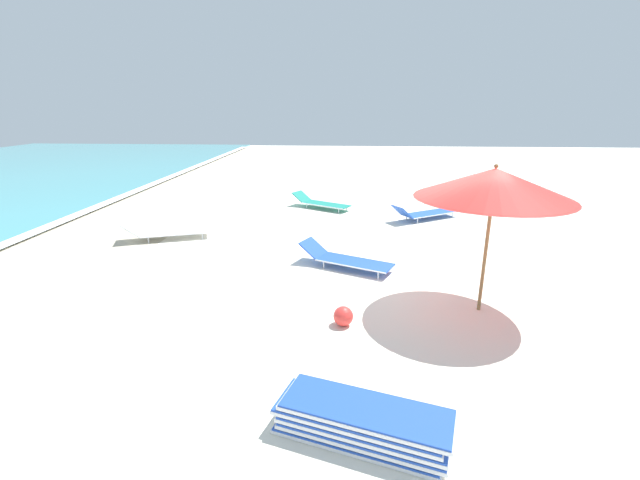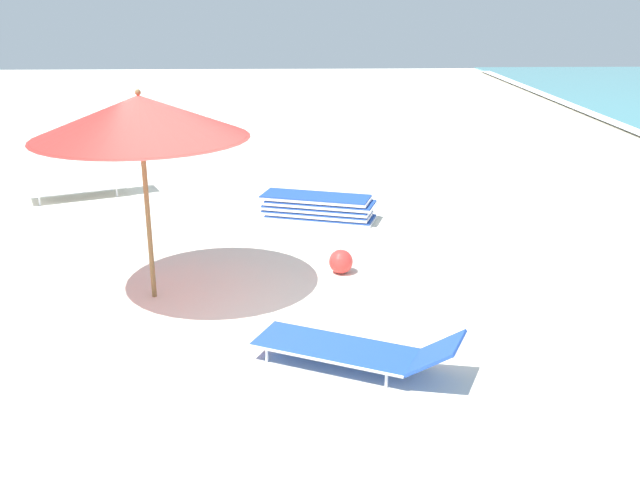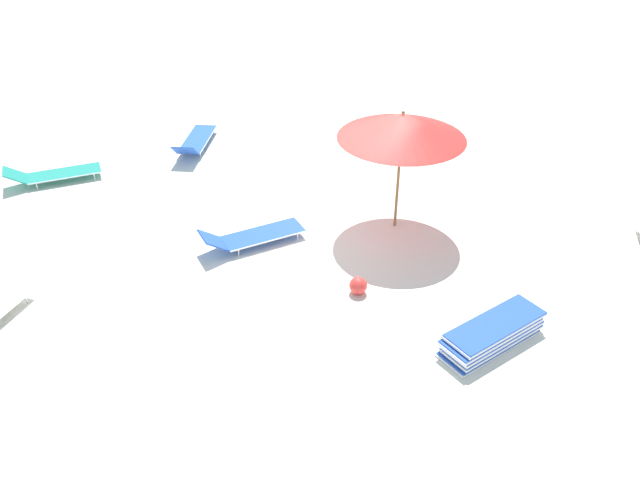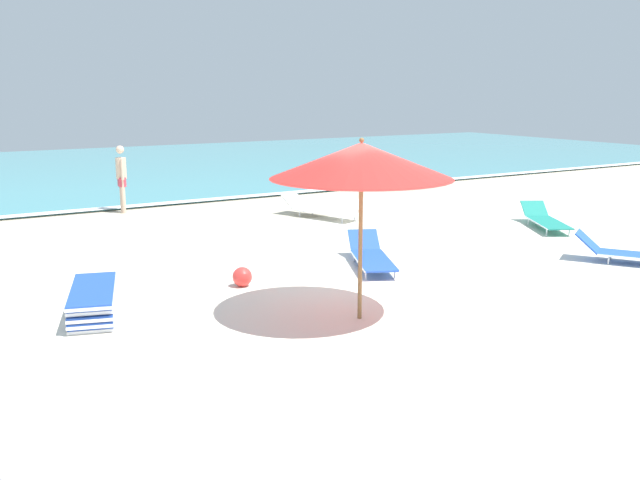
{
  "view_description": "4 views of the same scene",
  "coord_description": "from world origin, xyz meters",
  "px_view_note": "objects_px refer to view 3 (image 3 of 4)",
  "views": [
    {
      "loc": [
        -7.88,
        1.34,
        3.48
      ],
      "look_at": [
        0.15,
        1.87,
        0.91
      ],
      "focal_mm": 24.0,
      "sensor_mm": 36.0,
      "label": 1
    },
    {
      "loc": [
        7.44,
        0.79,
        3.58
      ],
      "look_at": [
        0.13,
        1.03,
        1.06
      ],
      "focal_mm": 40.0,
      "sensor_mm": 36.0,
      "label": 2
    },
    {
      "loc": [
        -6.55,
        8.87,
        6.97
      ],
      "look_at": [
        -0.96,
        1.71,
        1.07
      ],
      "focal_mm": 35.0,
      "sensor_mm": 36.0,
      "label": 3
    },
    {
      "loc": [
        -6.38,
        -9.05,
        3.23
      ],
      "look_at": [
        -0.17,
        1.21,
        0.66
      ],
      "focal_mm": 40.0,
      "sensor_mm": 36.0,
      "label": 4
    }
  ],
  "objects_px": {
    "beach_umbrella": "(402,127)",
    "sun_lounger_near_water_right": "(195,141)",
    "sun_lounger_beside_umbrella": "(54,174)",
    "sun_lounger_near_water_left": "(253,235)",
    "lounger_stack": "(492,334)",
    "beach_ball": "(358,286)"
  },
  "relations": [
    {
      "from": "beach_umbrella",
      "to": "sun_lounger_near_water_right",
      "type": "xyz_separation_m",
      "value": [
        6.24,
        -0.06,
        -2.04
      ]
    },
    {
      "from": "sun_lounger_beside_umbrella",
      "to": "sun_lounger_near_water_right",
      "type": "distance_m",
      "value": 3.59
    },
    {
      "from": "sun_lounger_beside_umbrella",
      "to": "sun_lounger_near_water_left",
      "type": "distance_m",
      "value": 5.7
    },
    {
      "from": "lounger_stack",
      "to": "sun_lounger_near_water_right",
      "type": "distance_m",
      "value": 9.71
    },
    {
      "from": "beach_umbrella",
      "to": "beach_ball",
      "type": "relative_size",
      "value": 7.8
    },
    {
      "from": "sun_lounger_beside_umbrella",
      "to": "sun_lounger_near_water_left",
      "type": "relative_size",
      "value": 0.99
    },
    {
      "from": "lounger_stack",
      "to": "sun_lounger_near_water_left",
      "type": "xyz_separation_m",
      "value": [
        5.09,
        0.23,
        0.0
      ]
    },
    {
      "from": "lounger_stack",
      "to": "beach_ball",
      "type": "bearing_deg",
      "value": 22.4
    },
    {
      "from": "lounger_stack",
      "to": "sun_lounger_near_water_left",
      "type": "distance_m",
      "value": 5.09
    },
    {
      "from": "sun_lounger_near_water_right",
      "to": "sun_lounger_beside_umbrella",
      "type": "bearing_deg",
      "value": 36.93
    },
    {
      "from": "sun_lounger_beside_umbrella",
      "to": "lounger_stack",
      "type": "bearing_deg",
      "value": -144.09
    },
    {
      "from": "beach_umbrella",
      "to": "sun_lounger_beside_umbrella",
      "type": "xyz_separation_m",
      "value": [
        7.51,
        3.29,
        -2.04
      ]
    },
    {
      "from": "sun_lounger_near_water_right",
      "to": "beach_ball",
      "type": "relative_size",
      "value": 6.84
    },
    {
      "from": "sun_lounger_near_water_left",
      "to": "lounger_stack",
      "type": "bearing_deg",
      "value": -152.62
    },
    {
      "from": "beach_umbrella",
      "to": "lounger_stack",
      "type": "bearing_deg",
      "value": 146.09
    },
    {
      "from": "beach_umbrella",
      "to": "beach_ball",
      "type": "bearing_deg",
      "value": 106.81
    },
    {
      "from": "beach_umbrella",
      "to": "beach_ball",
      "type": "distance_m",
      "value": 3.25
    },
    {
      "from": "beach_umbrella",
      "to": "beach_ball",
      "type": "height_order",
      "value": "beach_umbrella"
    },
    {
      "from": "sun_lounger_near_water_left",
      "to": "beach_ball",
      "type": "xyz_separation_m",
      "value": [
        -2.6,
        0.01,
        -0.04
      ]
    },
    {
      "from": "lounger_stack",
      "to": "sun_lounger_near_water_left",
      "type": "bearing_deg",
      "value": 19.52
    },
    {
      "from": "lounger_stack",
      "to": "sun_lounger_beside_umbrella",
      "type": "xyz_separation_m",
      "value": [
        10.72,
        1.14,
        0.0
      ]
    },
    {
      "from": "sun_lounger_beside_umbrella",
      "to": "beach_ball",
      "type": "distance_m",
      "value": 8.28
    }
  ]
}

